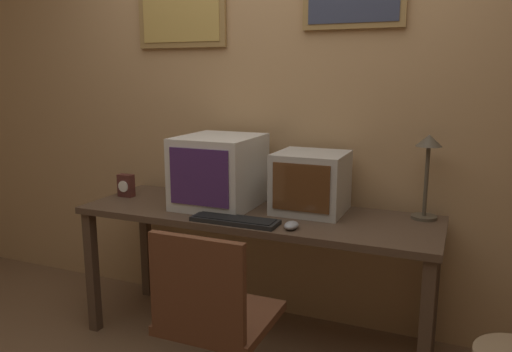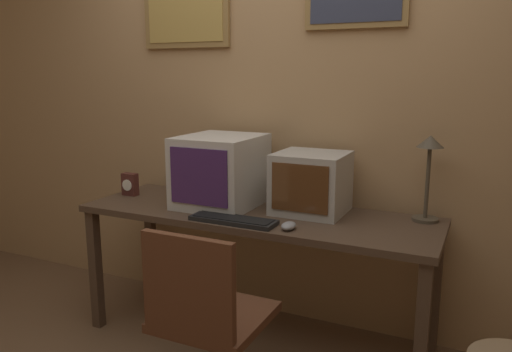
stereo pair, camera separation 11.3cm
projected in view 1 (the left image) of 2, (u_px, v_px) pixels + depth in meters
name	position (u px, v px, depth m)	size (l,w,h in m)	color
wall_back	(282.00, 103.00, 2.93)	(8.00, 0.08, 2.60)	tan
desk	(256.00, 226.00, 2.70)	(1.92, 0.62, 0.75)	#4C3828
monitor_left	(219.00, 171.00, 2.78)	(0.41, 0.47, 0.39)	beige
monitor_right	(311.00, 182.00, 2.66)	(0.37, 0.36, 0.32)	#B7B2A8
keyboard_main	(235.00, 220.00, 2.49)	(0.45, 0.14, 0.03)	black
mouse_near_keyboard	(291.00, 225.00, 2.38)	(0.07, 0.10, 0.04)	gray
desk_clock	(126.00, 186.00, 3.01)	(0.09, 0.06, 0.14)	#4C231E
desk_lamp	(428.00, 160.00, 2.50)	(0.13, 0.13, 0.43)	#4C4233
office_chair	(215.00, 339.00, 2.09)	(0.46, 0.46, 0.88)	black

